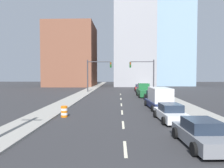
# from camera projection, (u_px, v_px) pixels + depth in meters

# --- Properties ---
(sidewalk_left) EXTENTS (2.62, 92.84, 0.13)m
(sidewalk_left) POSITION_uv_depth(u_px,v_px,m) (90.00, 90.00, 50.26)
(sidewalk_left) COLOR gray
(sidewalk_left) RESTS_ON ground
(sidewalk_right) EXTENTS (2.62, 92.84, 0.13)m
(sidewalk_right) POSITION_uv_depth(u_px,v_px,m) (151.00, 90.00, 49.82)
(sidewalk_right) COLOR gray
(sidewalk_right) RESTS_ON ground
(lane_stripe_at_7m) EXTENTS (0.16, 2.40, 0.01)m
(lane_stripe_at_7m) POSITION_uv_depth(u_px,v_px,m) (125.00, 149.00, 10.74)
(lane_stripe_at_7m) COLOR beige
(lane_stripe_at_7m) RESTS_ON ground
(lane_stripe_at_12m) EXTENTS (0.16, 2.40, 0.01)m
(lane_stripe_at_12m) POSITION_uv_depth(u_px,v_px,m) (123.00, 125.00, 15.82)
(lane_stripe_at_12m) COLOR beige
(lane_stripe_at_12m) RESTS_ON ground
(lane_stripe_at_17m) EXTENTS (0.16, 2.40, 0.01)m
(lane_stripe_at_17m) POSITION_uv_depth(u_px,v_px,m) (122.00, 112.00, 20.93)
(lane_stripe_at_17m) COLOR beige
(lane_stripe_at_17m) RESTS_ON ground
(lane_stripe_at_22m) EXTENTS (0.16, 2.40, 0.01)m
(lane_stripe_at_22m) POSITION_uv_depth(u_px,v_px,m) (121.00, 105.00, 26.07)
(lane_stripe_at_22m) COLOR beige
(lane_stripe_at_22m) RESTS_ON ground
(lane_stripe_at_29m) EXTENTS (0.16, 2.40, 0.01)m
(lane_stripe_at_29m) POSITION_uv_depth(u_px,v_px,m) (121.00, 99.00, 32.30)
(lane_stripe_at_29m) COLOR beige
(lane_stripe_at_29m) RESTS_ON ground
(lane_stripe_at_36m) EXTENTS (0.16, 2.40, 0.01)m
(lane_stripe_at_36m) POSITION_uv_depth(u_px,v_px,m) (121.00, 94.00, 39.51)
(lane_stripe_at_36m) COLOR beige
(lane_stripe_at_36m) RESTS_ON ground
(building_brick_left) EXTENTS (14.00, 16.00, 18.61)m
(building_brick_left) POSITION_uv_depth(u_px,v_px,m) (72.00, 56.00, 67.19)
(building_brick_left) COLOR brown
(building_brick_left) RESTS_ON ground
(building_office_center) EXTENTS (12.00, 20.00, 27.18)m
(building_office_center) POSITION_uv_depth(u_px,v_px,m) (133.00, 43.00, 70.40)
(building_office_center) COLOR #99999E
(building_office_center) RESTS_ON ground
(building_glass_right) EXTENTS (13.00, 20.00, 35.38)m
(building_glass_right) POSITION_uv_depth(u_px,v_px,m) (167.00, 33.00, 73.84)
(building_glass_right) COLOR #8CADC6
(building_glass_right) RESTS_ON ground
(traffic_signal_left) EXTENTS (4.95, 0.35, 6.53)m
(traffic_signal_left) POSITION_uv_depth(u_px,v_px,m) (94.00, 71.00, 43.78)
(traffic_signal_left) COLOR #38383D
(traffic_signal_left) RESTS_ON ground
(traffic_signal_right) EXTENTS (4.95, 0.35, 6.53)m
(traffic_signal_right) POSITION_uv_depth(u_px,v_px,m) (147.00, 71.00, 43.46)
(traffic_signal_right) COLOR #38383D
(traffic_signal_right) RESTS_ON ground
(traffic_barrel) EXTENTS (0.56, 0.56, 0.95)m
(traffic_barrel) POSITION_uv_depth(u_px,v_px,m) (64.00, 112.00, 18.62)
(traffic_barrel) COLOR orange
(traffic_barrel) RESTS_ON ground
(sedan_gray) EXTENTS (2.16, 4.44, 1.39)m
(sedan_gray) POSITION_uv_depth(u_px,v_px,m) (201.00, 134.00, 11.09)
(sedan_gray) COLOR slate
(sedan_gray) RESTS_ON ground
(sedan_white) EXTENTS (2.20, 4.50, 1.35)m
(sedan_white) POSITION_uv_depth(u_px,v_px,m) (171.00, 113.00, 17.06)
(sedan_white) COLOR silver
(sedan_white) RESTS_ON ground
(box_truck_navy) EXTENTS (2.65, 6.19, 2.23)m
(box_truck_navy) POSITION_uv_depth(u_px,v_px,m) (160.00, 99.00, 23.06)
(box_truck_navy) COLOR #141E47
(box_truck_navy) RESTS_ON ground
(sedan_black) EXTENTS (2.21, 4.43, 1.40)m
(sedan_black) POSITION_uv_depth(u_px,v_px,m) (153.00, 96.00, 29.80)
(sedan_black) COLOR black
(sedan_black) RESTS_ON ground
(pickup_truck_green) EXTENTS (2.32, 5.81, 2.13)m
(pickup_truck_green) POSITION_uv_depth(u_px,v_px,m) (144.00, 91.00, 35.71)
(pickup_truck_green) COLOR #1E6033
(pickup_truck_green) RESTS_ON ground
(sedan_silver) EXTENTS (2.06, 4.61, 1.39)m
(sedan_silver) POSITION_uv_depth(u_px,v_px,m) (141.00, 90.00, 42.05)
(sedan_silver) COLOR #B2B2BC
(sedan_silver) RESTS_ON ground
(sedan_red) EXTENTS (2.29, 4.30, 1.43)m
(sedan_red) POSITION_uv_depth(u_px,v_px,m) (139.00, 88.00, 47.84)
(sedan_red) COLOR red
(sedan_red) RESTS_ON ground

